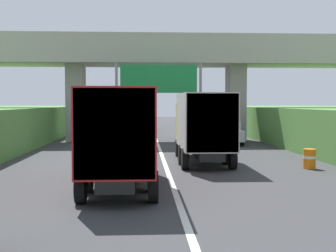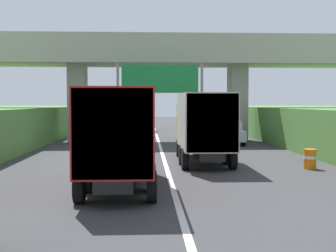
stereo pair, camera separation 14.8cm
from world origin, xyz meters
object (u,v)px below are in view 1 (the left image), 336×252
object	(u,v)px
truck_black	(136,113)
car_blue	(188,119)
car_silver	(227,133)
construction_barrel_3	(309,159)
truck_yellow	(202,124)
overhead_highway_sign	(159,85)
truck_red	(121,133)

from	to	relation	value
truck_black	car_blue	world-z (taller)	truck_black
car_silver	construction_barrel_3	bearing A→B (deg)	-82.96
truck_yellow	car_silver	distance (m)	10.46
car_blue	truck_yellow	bearing A→B (deg)	-94.49
overhead_highway_sign	truck_black	world-z (taller)	overhead_highway_sign
truck_black	car_blue	distance (m)	11.61
truck_red	truck_yellow	distance (m)	7.62
truck_black	car_silver	bearing A→B (deg)	-68.48
truck_red	truck_yellow	size ratio (longest dim) A/B	1.00
construction_barrel_3	car_silver	bearing A→B (deg)	97.04
truck_yellow	car_blue	size ratio (longest dim) A/B	1.78
truck_red	truck_black	bearing A→B (deg)	90.04
truck_red	car_silver	bearing A→B (deg)	67.74
truck_yellow	construction_barrel_3	bearing A→B (deg)	-26.34
truck_red	construction_barrel_3	bearing A→B (deg)	27.83
truck_black	truck_red	size ratio (longest dim) A/B	1.00
overhead_highway_sign	truck_black	size ratio (longest dim) A/B	0.81
overhead_highway_sign	truck_red	world-z (taller)	overhead_highway_sign
truck_red	car_silver	size ratio (longest dim) A/B	1.78
overhead_highway_sign	car_blue	bearing A→B (deg)	80.44
overhead_highway_sign	truck_black	bearing A→B (deg)	95.67
construction_barrel_3	overhead_highway_sign	bearing A→B (deg)	120.99
truck_yellow	car_silver	size ratio (longest dim) A/B	1.78
overhead_highway_sign	car_silver	bearing A→B (deg)	16.25
truck_red	construction_barrel_3	world-z (taller)	truck_red
truck_black	truck_yellow	world-z (taller)	same
truck_red	construction_barrel_3	distance (m)	9.50
truck_yellow	car_blue	bearing A→B (deg)	85.51
truck_black	truck_red	xyz separation A→B (m)	(0.03, -33.90, 0.00)
truck_yellow	truck_red	bearing A→B (deg)	-119.09
car_silver	overhead_highway_sign	bearing A→B (deg)	-163.75
truck_yellow	truck_black	bearing A→B (deg)	97.80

